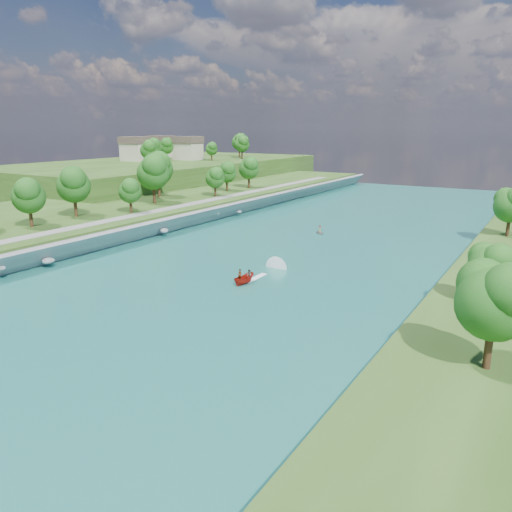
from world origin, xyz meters
The scene contains 10 objects.
ground centered at (0.00, 0.00, 0.00)m, with size 260.00×260.00×0.00m, color #2D5119.
river_water centered at (0.00, 20.00, 0.05)m, with size 55.00×240.00×0.10m, color #195F5B.
berm_west centered at (-50.00, 20.00, 1.75)m, with size 45.00×240.00×3.50m, color #2D5119.
ridge_west centered at (-82.50, 95.00, 4.50)m, with size 60.00×120.00×9.00m, color #2D5119.
riprap_bank centered at (-25.86, 19.09, 1.82)m, with size 3.71×236.00×4.42m.
riverside_path centered at (-32.50, 20.00, 3.55)m, with size 3.00×200.00×0.10m, color gray.
ridge_houses centered at (-88.67, 100.00, 13.31)m, with size 29.50×29.50×8.40m.
trees_ridge centered at (-72.05, 102.26, 13.88)m, with size 22.19×65.48×10.83m.
motorboat centered at (4.44, 13.21, 0.71)m, with size 3.60×18.75×2.07m.
raft centered at (-0.41, 46.68, 0.46)m, with size 3.17×3.22×1.63m.
Camera 1 is at (39.23, -42.58, 20.57)m, focal length 35.00 mm.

